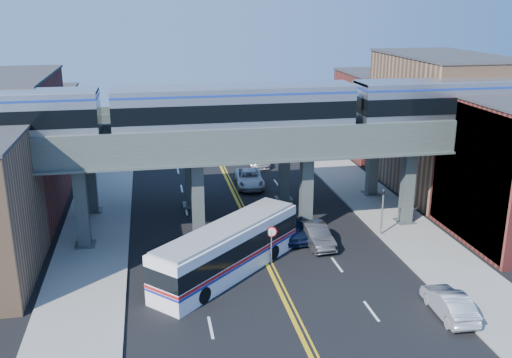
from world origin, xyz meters
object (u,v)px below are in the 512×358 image
(stop_sign, at_px, (271,239))
(car_lane_b, at_px, (316,235))
(transit_bus, at_px, (228,250))
(car_lane_c, at_px, (249,178))
(transit_train, at_px, (235,110))
(car_lane_a, at_px, (288,226))
(car_parked_curb, at_px, (449,303))
(traffic_signal, at_px, (383,207))
(car_lane_d, at_px, (259,158))

(stop_sign, xyz_separation_m, car_lane_b, (3.77, 2.41, -1.01))
(transit_bus, relative_size, car_lane_c, 1.95)
(transit_train, relative_size, car_lane_a, 9.97)
(car_lane_a, relative_size, car_lane_c, 0.96)
(car_lane_a, height_order, car_lane_b, car_lane_a)
(transit_train, distance_m, car_parked_curb, 18.57)
(transit_bus, distance_m, car_lane_a, 7.21)
(transit_bus, xyz_separation_m, car_lane_a, (5.16, 4.99, -0.71))
(car_lane_b, bearing_deg, stop_sign, -150.28)
(traffic_signal, bearing_deg, transit_bus, -162.15)
(transit_train, relative_size, car_lane_c, 9.53)
(stop_sign, height_order, car_parked_curb, stop_sign)
(car_lane_b, xyz_separation_m, car_parked_curb, (4.43, -10.58, -0.02))
(transit_train, height_order, traffic_signal, transit_train)
(transit_train, height_order, car_lane_c, transit_train)
(traffic_signal, bearing_deg, car_lane_c, 118.45)
(car_lane_a, xyz_separation_m, car_lane_c, (-0.68, 12.49, -0.13))
(car_lane_a, xyz_separation_m, car_lane_d, (1.55, 19.40, -0.15))
(car_lane_b, bearing_deg, transit_bus, -157.26)
(traffic_signal, distance_m, car_lane_b, 5.40)
(transit_train, height_order, car_lane_d, transit_train)
(stop_sign, distance_m, car_lane_a, 4.79)
(transit_train, height_order, transit_bus, transit_train)
(transit_bus, bearing_deg, car_lane_c, 31.89)
(car_lane_b, relative_size, car_parked_curb, 1.03)
(car_lane_b, xyz_separation_m, car_lane_d, (-0.03, 21.16, -0.02))
(car_lane_a, height_order, car_parked_curb, car_lane_a)
(traffic_signal, bearing_deg, stop_sign, -161.37)
(car_lane_c, height_order, car_lane_d, car_lane_c)
(car_lane_a, bearing_deg, car_lane_c, 93.44)
(transit_bus, height_order, car_lane_a, transit_bus)
(car_lane_d, bearing_deg, stop_sign, -94.09)
(stop_sign, xyz_separation_m, car_lane_c, (1.50, 16.66, -1.01))
(traffic_signal, bearing_deg, car_lane_b, -173.44)
(transit_train, relative_size, stop_sign, 19.42)
(transit_train, relative_size, car_lane_d, 10.27)
(stop_sign, bearing_deg, car_lane_c, 84.85)
(stop_sign, distance_m, car_lane_d, 23.89)
(traffic_signal, xyz_separation_m, transit_bus, (-11.87, -3.82, -0.72))
(transit_train, xyz_separation_m, car_lane_c, (3.08, 11.66, -8.68))
(car_lane_c, bearing_deg, traffic_signal, -57.30)
(car_lane_d, relative_size, car_parked_curb, 1.14)
(traffic_signal, xyz_separation_m, car_lane_c, (-7.40, 13.66, -1.56))
(car_lane_a, height_order, car_lane_c, car_lane_a)
(transit_train, distance_m, car_lane_b, 10.52)
(car_lane_d, bearing_deg, transit_bus, -100.47)
(transit_bus, xyz_separation_m, car_parked_curb, (11.17, -7.34, -0.86))
(stop_sign, bearing_deg, traffic_signal, 18.63)
(transit_bus, bearing_deg, car_lane_b, -18.13)
(transit_train, bearing_deg, car_lane_a, -12.48)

